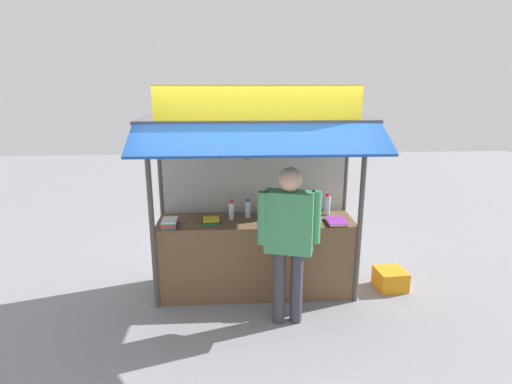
% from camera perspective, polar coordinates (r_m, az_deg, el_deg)
% --- Properties ---
extents(ground_plane, '(20.00, 20.00, 0.00)m').
position_cam_1_polar(ground_plane, '(5.27, 0.00, -13.60)').
color(ground_plane, gray).
extents(stall_counter, '(2.34, 0.62, 0.94)m').
position_cam_1_polar(stall_counter, '(5.06, 0.00, -8.96)').
color(stall_counter, brown).
rests_on(stall_counter, ground).
extents(stall_structure, '(2.54, 1.44, 2.51)m').
position_cam_1_polar(stall_structure, '(4.80, -0.04, 2.78)').
color(stall_structure, '#4C4742').
rests_on(stall_structure, ground).
extents(water_bottle_rear_center, '(0.06, 0.06, 0.23)m').
position_cam_1_polar(water_bottle_rear_center, '(4.91, -3.46, -2.60)').
color(water_bottle_rear_center, silver).
rests_on(water_bottle_rear_center, stall_counter).
extents(water_bottle_back_left, '(0.07, 0.07, 0.26)m').
position_cam_1_polar(water_bottle_back_left, '(4.86, 0.96, -2.57)').
color(water_bottle_back_left, silver).
rests_on(water_bottle_back_left, stall_counter).
extents(water_bottle_center, '(0.06, 0.06, 0.23)m').
position_cam_1_polar(water_bottle_center, '(4.95, -1.15, -2.41)').
color(water_bottle_center, silver).
rests_on(water_bottle_center, stall_counter).
extents(water_bottle_back_right, '(0.08, 0.08, 0.27)m').
position_cam_1_polar(water_bottle_back_right, '(5.13, 9.95, -1.79)').
color(water_bottle_back_right, silver).
rests_on(water_bottle_back_right, stall_counter).
extents(water_bottle_far_right, '(0.08, 0.08, 0.29)m').
position_cam_1_polar(water_bottle_far_right, '(4.97, 8.07, -2.11)').
color(water_bottle_far_right, silver).
rests_on(water_bottle_far_right, stall_counter).
extents(magazine_stack_front_left, '(0.22, 0.25, 0.04)m').
position_cam_1_polar(magazine_stack_front_left, '(4.85, -6.41, -3.98)').
color(magazine_stack_front_left, green).
rests_on(magazine_stack_front_left, stall_counter).
extents(magazine_stack_front_right, '(0.26, 0.31, 0.03)m').
position_cam_1_polar(magazine_stack_front_right, '(4.81, 3.56, -4.09)').
color(magazine_stack_front_right, black).
rests_on(magazine_stack_front_right, stall_counter).
extents(magazine_stack_mid_left, '(0.25, 0.31, 0.04)m').
position_cam_1_polar(magazine_stack_mid_left, '(4.87, 11.12, -4.11)').
color(magazine_stack_mid_left, black).
rests_on(magazine_stack_mid_left, stall_counter).
extents(magazine_stack_mid_right, '(0.20, 0.27, 0.09)m').
position_cam_1_polar(magazine_stack_mid_right, '(4.77, -11.99, -4.26)').
color(magazine_stack_mid_right, green).
rests_on(magazine_stack_mid_right, stall_counter).
extents(banana_bunch_inner_left, '(0.10, 0.11, 0.30)m').
position_cam_1_polar(banana_bunch_inner_left, '(4.26, -1.17, 5.48)').
color(banana_bunch_inner_left, '#332D23').
extents(banana_bunch_leftmost, '(0.10, 0.09, 0.24)m').
position_cam_1_polar(banana_bunch_leftmost, '(4.27, 2.19, 6.05)').
color(banana_bunch_leftmost, '#332D23').
extents(banana_bunch_inner_right, '(0.10, 0.09, 0.26)m').
position_cam_1_polar(banana_bunch_inner_right, '(4.44, 13.26, 5.72)').
color(banana_bunch_inner_right, '#332D23').
extents(vendor_person, '(0.65, 0.34, 1.72)m').
position_cam_1_polar(vendor_person, '(4.23, 4.63, -5.67)').
color(vendor_person, '#383842').
rests_on(vendor_person, ground).
extents(plastic_crate, '(0.38, 0.38, 0.25)m').
position_cam_1_polar(plastic_crate, '(5.54, 18.29, -11.47)').
color(plastic_crate, orange).
rests_on(plastic_crate, ground).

